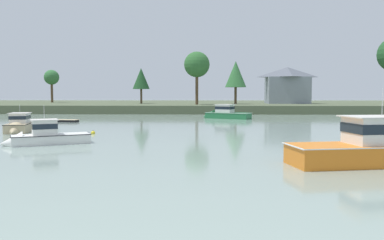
% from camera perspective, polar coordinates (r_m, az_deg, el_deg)
% --- Properties ---
extents(far_shore_bank, '(227.59, 58.27, 1.59)m').
position_cam_1_polar(far_shore_bank, '(101.44, -0.10, 2.13)').
color(far_shore_bank, '#4C563D').
rests_on(far_shore_bank, ground).
extents(cruiser_white, '(6.59, 4.56, 3.64)m').
position_cam_1_polar(cruiser_white, '(31.75, -20.96, -2.58)').
color(cruiser_white, white).
rests_on(cruiser_white, ground).
extents(cruiser_green, '(7.95, 5.62, 3.99)m').
position_cam_1_polar(cruiser_green, '(60.83, 4.55, 0.69)').
color(cruiser_green, '#236B3D').
rests_on(cruiser_green, ground).
extents(cruiser_sand, '(3.31, 6.99, 3.39)m').
position_cam_1_polar(cruiser_sand, '(42.87, -23.65, -1.01)').
color(cruiser_sand, tan).
rests_on(cruiser_sand, ground).
extents(dinghy_black, '(3.25, 1.82, 0.46)m').
position_cam_1_polar(dinghy_black, '(55.61, -17.66, -0.16)').
color(dinghy_black, black).
rests_on(dinghy_black, ground).
extents(mooring_buoy_yellow, '(0.39, 0.39, 0.45)m').
position_cam_1_polar(mooring_buoy_yellow, '(38.76, -14.12, -1.82)').
color(mooring_buoy_yellow, yellow).
rests_on(mooring_buoy_yellow, ground).
extents(shore_tree_far_right, '(4.60, 4.60, 9.27)m').
position_cam_1_polar(shore_tree_far_right, '(86.40, 6.34, 6.58)').
color(shore_tree_far_right, brown).
rests_on(shore_tree_far_right, far_shore_bank).
extents(shore_tree_left_mid, '(3.74, 3.74, 8.23)m').
position_cam_1_polar(shore_tree_left_mid, '(106.07, -19.66, 5.78)').
color(shore_tree_left_mid, brown).
rests_on(shore_tree_left_mid, far_shore_bank).
extents(shore_tree_far_left, '(3.85, 3.85, 7.99)m').
position_cam_1_polar(shore_tree_far_left, '(90.09, -7.38, 5.94)').
color(shore_tree_far_left, brown).
rests_on(shore_tree_far_left, far_shore_bank).
extents(shore_tree_right, '(5.20, 5.20, 10.74)m').
position_cam_1_polar(shore_tree_right, '(80.60, 0.71, 7.99)').
color(shore_tree_right, brown).
rests_on(shore_tree_right, far_shore_bank).
extents(cottage_behind_trees, '(10.00, 7.21, 8.22)m').
position_cam_1_polar(cottage_behind_trees, '(91.99, 13.62, 4.98)').
color(cottage_behind_trees, gray).
rests_on(cottage_behind_trees, far_shore_bank).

